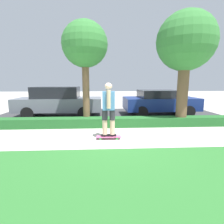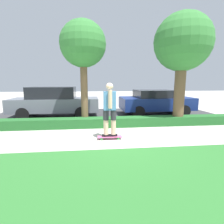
% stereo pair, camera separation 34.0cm
% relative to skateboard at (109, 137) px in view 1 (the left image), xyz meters
% --- Properties ---
extents(ground_plane, '(60.00, 60.00, 0.00)m').
position_rel_skateboard_xyz_m(ground_plane, '(0.25, 0.08, -0.08)').
color(ground_plane, '#BCB7AD').
extents(grass_lawn_strip, '(13.01, 4.00, 0.01)m').
position_rel_skateboard_xyz_m(grass_lawn_strip, '(0.25, -2.92, -0.07)').
color(grass_lawn_strip, '#2D702D').
rests_on(grass_lawn_strip, ground_plane).
extents(street_asphalt, '(13.01, 5.00, 0.01)m').
position_rel_skateboard_xyz_m(street_asphalt, '(0.25, 4.28, -0.08)').
color(street_asphalt, '#38383A').
rests_on(street_asphalt, ground_plane).
extents(hedge_row, '(13.01, 0.60, 0.39)m').
position_rel_skateboard_xyz_m(hedge_row, '(0.25, 1.68, 0.12)').
color(hedge_row, '#236028').
rests_on(hedge_row, ground_plane).
extents(skateboard, '(0.82, 0.24, 0.10)m').
position_rel_skateboard_xyz_m(skateboard, '(0.00, 0.00, 0.00)').
color(skateboard, '#DB5B93').
rests_on(skateboard, ground_plane).
extents(skater_person, '(0.51, 0.46, 1.78)m').
position_rel_skateboard_xyz_m(skater_person, '(-0.00, -0.00, 0.97)').
color(skater_person, black).
rests_on(skater_person, skateboard).
extents(tree_near, '(1.92, 1.92, 4.42)m').
position_rel_skateboard_xyz_m(tree_near, '(-0.91, 2.02, 3.31)').
color(tree_near, brown).
rests_on(tree_near, ground_plane).
extents(tree_mid, '(2.41, 2.41, 4.77)m').
position_rel_skateboard_xyz_m(tree_mid, '(3.25, 1.72, 3.39)').
color(tree_mid, brown).
rests_on(tree_mid, ground_plane).
extents(parked_car_front, '(4.66, 1.85, 1.64)m').
position_rel_skateboard_xyz_m(parked_car_front, '(-2.63, 4.15, 0.76)').
color(parked_car_front, slate).
rests_on(parked_car_front, ground_plane).
extents(parked_car_middle, '(4.17, 2.10, 1.45)m').
position_rel_skateboard_xyz_m(parked_car_middle, '(3.11, 4.25, 0.69)').
color(parked_car_middle, navy).
rests_on(parked_car_middle, ground_plane).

